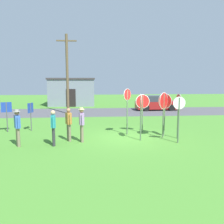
{
  "coord_description": "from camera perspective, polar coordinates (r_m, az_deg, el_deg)",
  "views": [
    {
      "loc": [
        -1.97,
        -12.32,
        3.06
      ],
      "look_at": [
        -0.77,
        0.82,
        1.3
      ],
      "focal_mm": 37.71,
      "sensor_mm": 36.0,
      "label": 1
    }
  ],
  "objects": [
    {
      "name": "building_background",
      "position": [
        30.41,
        -9.59,
        4.93
      ],
      "size": [
        5.66,
        4.99,
        3.39
      ],
      "color": "slate",
      "rests_on": "ground"
    },
    {
      "name": "street_asphalt",
      "position": [
        23.3,
        -0.34,
        0.06
      ],
      "size": [
        60.0,
        6.4,
        0.01
      ],
      "primitive_type": "cube",
      "color": "#4C4C51",
      "rests_on": "ground"
    },
    {
      "name": "stop_sign_rear_left",
      "position": [
        13.35,
        12.65,
        1.3
      ],
      "size": [
        0.58,
        0.65,
        2.37
      ],
      "color": "#51664C",
      "rests_on": "ground"
    },
    {
      "name": "person_near_signs",
      "position": [
        12.13,
        -10.47,
        -2.54
      ],
      "size": [
        0.35,
        0.53,
        1.69
      ],
      "color": "#7A6B56",
      "rests_on": "ground"
    },
    {
      "name": "utility_pole",
      "position": [
        22.19,
        -10.8,
        9.35
      ],
      "size": [
        1.8,
        0.24,
        7.23
      ],
      "color": "brown",
      "rests_on": "ground"
    },
    {
      "name": "info_panel_middle",
      "position": [
        15.17,
        -19.12,
        0.08
      ],
      "size": [
        0.2,
        0.58,
        1.72
      ],
      "color": "#4C4C51",
      "rests_on": "ground"
    },
    {
      "name": "stop_sign_far_back",
      "position": [
        12.8,
        12.41,
        1.34
      ],
      "size": [
        0.65,
        0.64,
        2.45
      ],
      "color": "#51664C",
      "rests_on": "ground"
    },
    {
      "name": "person_with_sunhat",
      "position": [
        11.41,
        -14.04,
        -3.29
      ],
      "size": [
        0.27,
        0.57,
        1.69
      ],
      "color": "#2D2D33",
      "rests_on": "ground"
    },
    {
      "name": "parked_car_on_street",
      "position": [
        25.14,
        10.62,
        2.05
      ],
      "size": [
        4.32,
        2.06,
        1.51
      ],
      "color": "maroon",
      "rests_on": "ground"
    },
    {
      "name": "stop_sign_rear_right",
      "position": [
        13.29,
        3.74,
        1.93
      ],
      "size": [
        0.47,
        0.48,
        2.62
      ],
      "color": "#51664C",
      "rests_on": "ground"
    },
    {
      "name": "info_panel_leftmost",
      "position": [
        15.34,
        -24.2,
        0.11
      ],
      "size": [
        0.58,
        0.21,
        1.8
      ],
      "color": "#4C4C51",
      "rests_on": "ground"
    },
    {
      "name": "person_in_teal",
      "position": [
        11.85,
        -7.37,
        -2.56
      ],
      "size": [
        0.32,
        0.56,
        1.74
      ],
      "color": "#7A6B56",
      "rests_on": "ground"
    },
    {
      "name": "stop_sign_leaning_right",
      "position": [
        12.85,
        15.78,
        1.03
      ],
      "size": [
        0.07,
        0.88,
        2.39
      ],
      "color": "#51664C",
      "rests_on": "ground"
    },
    {
      "name": "person_holding_notes",
      "position": [
        11.79,
        -21.95,
        -3.1
      ],
      "size": [
        0.36,
        0.52,
        1.74
      ],
      "color": "#7A6B56",
      "rests_on": "ground"
    },
    {
      "name": "stop_sign_center_cluster",
      "position": [
        12.02,
        7.04,
        0.73
      ],
      "size": [
        0.16,
        0.73,
        2.4
      ],
      "color": "#51664C",
      "rests_on": "ground"
    },
    {
      "name": "stop_sign_low_front",
      "position": [
        11.92,
        15.91,
        -0.1
      ],
      "size": [
        0.62,
        0.07,
        2.3
      ],
      "color": "#51664C",
      "rests_on": "ground"
    },
    {
      "name": "ground_plane",
      "position": [
        12.84,
        3.76,
        -6.2
      ],
      "size": [
        80.0,
        80.0,
        0.0
      ],
      "primitive_type": "plane",
      "color": "#47842D"
    },
    {
      "name": "stop_sign_leaning_left",
      "position": [
        13.86,
        7.42,
        1.34
      ],
      "size": [
        0.82,
        0.09,
        2.27
      ],
      "color": "#51664C",
      "rests_on": "ground"
    }
  ]
}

